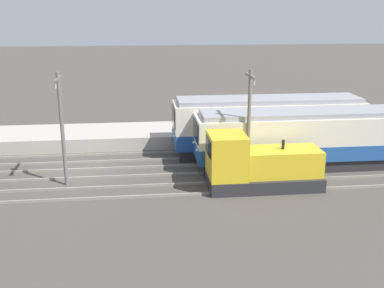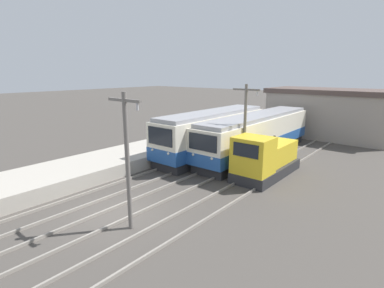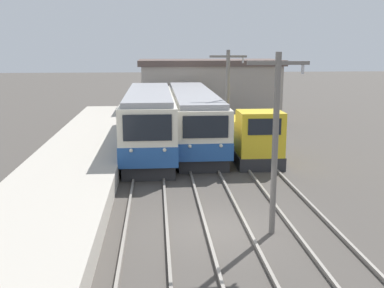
# 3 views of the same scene
# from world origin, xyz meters

# --- Properties ---
(ground_plane) EXTENTS (200.00, 200.00, 0.00)m
(ground_plane) POSITION_xyz_m (0.00, 0.00, 0.00)
(ground_plane) COLOR #47423D
(platform_left) EXTENTS (4.50, 54.00, 0.92)m
(platform_left) POSITION_xyz_m (-6.25, 0.00, 0.46)
(platform_left) COLOR #ADA599
(platform_left) RESTS_ON ground
(track_left) EXTENTS (1.54, 60.00, 0.14)m
(track_left) POSITION_xyz_m (-2.60, 0.00, 0.07)
(track_left) COLOR gray
(track_left) RESTS_ON ground
(track_center) EXTENTS (1.54, 60.00, 0.14)m
(track_center) POSITION_xyz_m (0.20, 0.00, 0.07)
(track_center) COLOR gray
(track_center) RESTS_ON ground
(track_right) EXTENTS (1.54, 60.00, 0.14)m
(track_right) POSITION_xyz_m (3.20, 0.00, 0.07)
(track_right) COLOR gray
(track_right) RESTS_ON ground
(commuter_train_left) EXTENTS (2.84, 12.40, 3.74)m
(commuter_train_left) POSITION_xyz_m (-2.60, 11.84, 1.74)
(commuter_train_left) COLOR #28282B
(commuter_train_left) RESTS_ON ground
(commuter_train_center) EXTENTS (2.84, 15.15, 3.47)m
(commuter_train_center) POSITION_xyz_m (0.20, 14.30, 1.62)
(commuter_train_center) COLOR #28282B
(commuter_train_center) RESTS_ON ground
(shunting_locomotive) EXTENTS (2.40, 6.03, 3.00)m
(shunting_locomotive) POSITION_xyz_m (3.20, 9.75, 1.21)
(shunting_locomotive) COLOR #28282B
(shunting_locomotive) RESTS_ON ground
(catenary_mast_near) EXTENTS (2.00, 0.20, 6.11)m
(catenary_mast_near) POSITION_xyz_m (1.71, -0.46, 3.36)
(catenary_mast_near) COLOR slate
(catenary_mast_near) RESTS_ON ground
(catenary_mast_mid) EXTENTS (2.00, 0.20, 6.11)m
(catenary_mast_mid) POSITION_xyz_m (1.71, 9.52, 3.36)
(catenary_mast_mid) COLOR slate
(catenary_mast_mid) RESTS_ON ground
(station_building) EXTENTS (12.60, 6.30, 5.15)m
(station_building) POSITION_xyz_m (2.65, 26.00, 2.60)
(station_building) COLOR gray
(station_building) RESTS_ON ground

